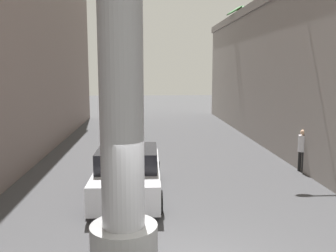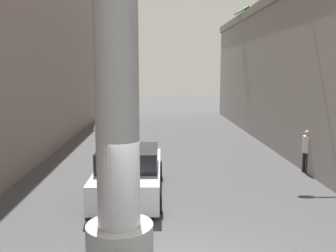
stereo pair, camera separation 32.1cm
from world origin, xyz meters
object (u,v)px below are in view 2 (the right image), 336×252
(palm_tree_mid_left, at_px, (8,36))
(palm_tree_far_left, at_px, (60,44))
(car_lead, at_px, (129,173))
(pedestrian_mid_right, at_px, (307,148))
(pedestrian_far_left, at_px, (60,124))
(palm_tree_far_right, at_px, (250,53))
(street_lamp, at_px, (315,54))

(palm_tree_mid_left, bearing_deg, palm_tree_far_left, 89.33)
(car_lead, bearing_deg, pedestrian_mid_right, 19.59)
(car_lead, bearing_deg, pedestrian_far_left, 116.15)
(palm_tree_far_right, bearing_deg, palm_tree_far_left, -170.94)
(street_lamp, relative_size, palm_tree_mid_left, 0.81)
(palm_tree_mid_left, bearing_deg, pedestrian_far_left, 79.53)
(car_lead, bearing_deg, palm_tree_far_left, 112.20)
(pedestrian_mid_right, bearing_deg, palm_tree_far_right, 86.42)
(palm_tree_far_right, height_order, pedestrian_mid_right, palm_tree_far_right)
(car_lead, bearing_deg, street_lamp, 24.97)
(palm_tree_far_left, xyz_separation_m, pedestrian_mid_right, (11.80, -10.34, -4.60))
(street_lamp, height_order, pedestrian_far_left, street_lamp)
(street_lamp, relative_size, palm_tree_far_right, 0.90)
(pedestrian_far_left, distance_m, pedestrian_mid_right, 12.94)
(car_lead, relative_size, pedestrian_mid_right, 2.91)
(palm_tree_mid_left, height_order, palm_tree_far_right, palm_tree_mid_left)
(car_lead, relative_size, palm_tree_mid_left, 0.52)
(palm_tree_mid_left, bearing_deg, palm_tree_far_right, 38.58)
(street_lamp, bearing_deg, pedestrian_far_left, 153.66)
(street_lamp, distance_m, car_lead, 8.76)
(street_lamp, relative_size, palm_tree_far_left, 0.79)
(palm_tree_far_left, relative_size, pedestrian_far_left, 5.74)
(car_lead, height_order, palm_tree_far_left, palm_tree_far_left)
(pedestrian_mid_right, bearing_deg, pedestrian_far_left, 148.80)
(palm_tree_far_left, height_order, pedestrian_far_left, palm_tree_far_left)
(pedestrian_far_left, xyz_separation_m, pedestrian_mid_right, (11.07, -6.70, -0.01))
(palm_tree_far_right, bearing_deg, street_lamp, -91.29)
(car_lead, distance_m, pedestrian_mid_right, 7.03)
(street_lamp, height_order, palm_tree_mid_left, palm_tree_mid_left)
(street_lamp, xyz_separation_m, car_lead, (-7.14, -3.32, -3.85))
(pedestrian_mid_right, bearing_deg, palm_tree_mid_left, 169.37)
(palm_tree_far_left, bearing_deg, pedestrian_mid_right, -41.21)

